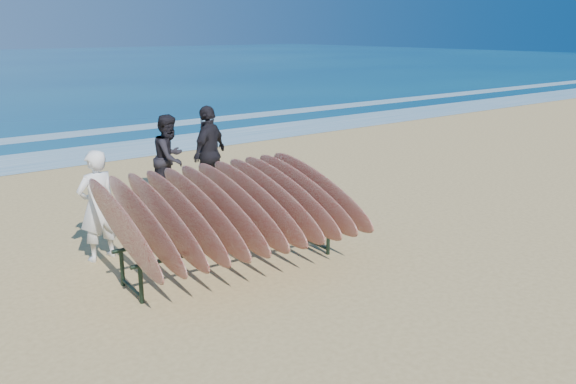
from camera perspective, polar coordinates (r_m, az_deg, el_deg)
name	(u,v)px	position (r m, az deg, el deg)	size (l,w,h in m)	color
ground	(322,267)	(8.80, 3.24, -7.05)	(120.00, 120.00, 0.00)	tan
foam_near	(76,156)	(17.30, -19.19, 3.23)	(160.00, 160.00, 0.00)	white
foam_far	(37,138)	(20.60, -22.45, 4.70)	(160.00, 160.00, 0.00)	white
surfboard_rack	(231,207)	(8.47, -5.38, -1.41)	(3.30, 2.77, 1.51)	black
person_white	(97,206)	(9.26, -17.43, -1.24)	(0.60, 0.39, 1.64)	white
person_dark_a	(170,158)	(12.18, -10.99, 3.15)	(0.83, 0.65, 1.71)	black
person_dark_b	(209,153)	(12.06, -7.37, 3.61)	(1.10, 0.46, 1.88)	black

